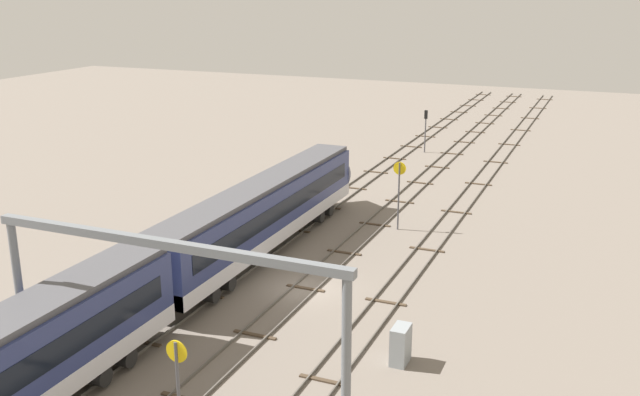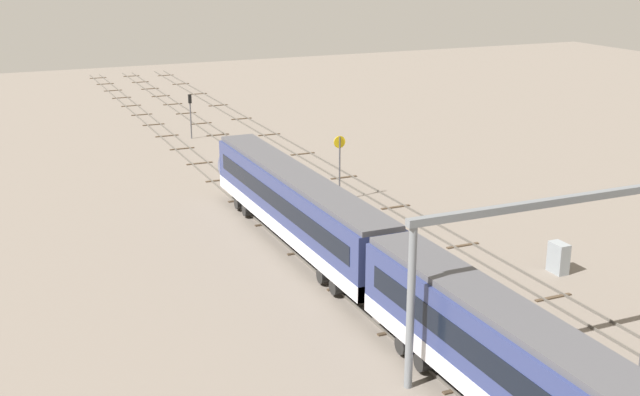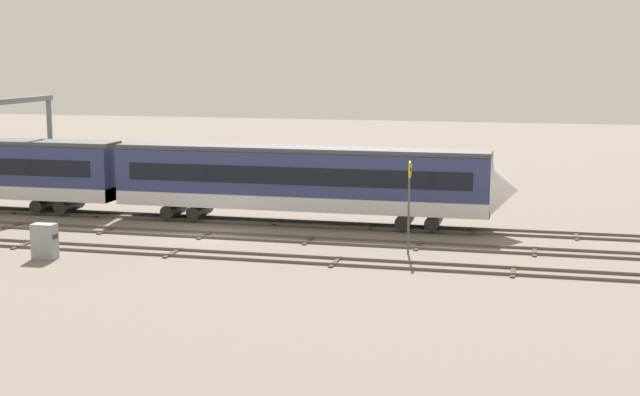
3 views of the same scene
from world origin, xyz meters
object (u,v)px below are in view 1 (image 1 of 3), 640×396
(relay_cabinet, at_px, (401,345))
(speed_sign_mid_trackside, at_px, (399,186))
(signal_light_trackside_departure, at_px, (426,125))
(overhead_gantry, at_px, (164,288))

(relay_cabinet, bearing_deg, speed_sign_mid_trackside, 17.21)
(speed_sign_mid_trackside, distance_m, signal_light_trackside_departure, 26.05)
(overhead_gantry, bearing_deg, signal_light_trackside_departure, 3.53)
(signal_light_trackside_departure, relative_size, relay_cabinet, 2.42)
(speed_sign_mid_trackside, height_order, signal_light_trackside_departure, speed_sign_mid_trackside)
(speed_sign_mid_trackside, height_order, relay_cabinet, speed_sign_mid_trackside)
(signal_light_trackside_departure, distance_m, relay_cabinet, 45.55)
(overhead_gantry, bearing_deg, relay_cabinet, -42.06)
(overhead_gantry, bearing_deg, speed_sign_mid_trackside, -3.29)
(overhead_gantry, height_order, speed_sign_mid_trackside, overhead_gantry)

